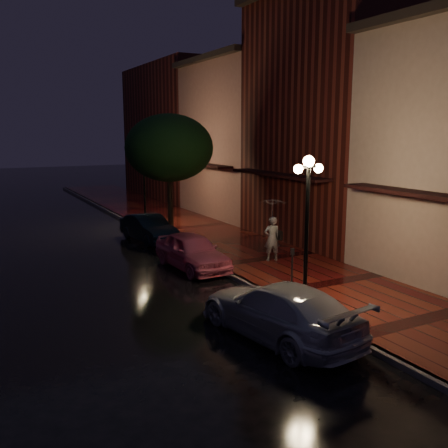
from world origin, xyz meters
TOP-DOWN VIEW (x-y plane):
  - ground at (0.00, 0.00)m, footprint 120.00×120.00m
  - sidewalk at (2.25, 0.00)m, footprint 4.50×60.00m
  - curb at (0.00, 0.00)m, footprint 0.25×60.00m
  - storefront_mid at (7.00, 2.00)m, footprint 5.00×8.00m
  - storefront_far at (7.00, 10.00)m, footprint 5.00×8.00m
  - storefront_extra at (7.00, 20.00)m, footprint 5.00×12.00m
  - streetlamp_near at (0.35, -5.00)m, footprint 0.96×0.36m
  - streetlamp_far at (0.35, 9.00)m, footprint 0.96×0.36m
  - street_tree at (0.61, 5.99)m, footprint 4.16×4.16m
  - pink_car at (-0.75, 0.50)m, footprint 1.79×4.07m
  - navy_car at (-0.60, 5.79)m, footprint 1.77×3.97m
  - silver_car at (-1.47, -6.33)m, footprint 2.60×5.04m
  - woman_with_umbrella at (2.26, -0.37)m, footprint 1.01×1.03m
  - parking_meter at (1.00, -3.45)m, footprint 0.14×0.12m

SIDE VIEW (x-z plane):
  - ground at x=0.00m, z-range 0.00..0.00m
  - sidewalk at x=2.25m, z-range 0.00..0.15m
  - curb at x=0.00m, z-range 0.00..0.15m
  - navy_car at x=-0.60m, z-range 0.00..1.27m
  - pink_car at x=-0.75m, z-range 0.00..1.36m
  - silver_car at x=-1.47m, z-range 0.00..1.40m
  - parking_meter at x=1.00m, z-range 0.28..1.55m
  - woman_with_umbrella at x=2.26m, z-range 0.54..2.98m
  - streetlamp_near at x=0.35m, z-range 0.45..4.76m
  - streetlamp_far at x=0.35m, z-range 0.45..4.76m
  - street_tree at x=0.61m, z-range 1.34..7.14m
  - storefront_far at x=7.00m, z-range 0.00..9.00m
  - storefront_extra at x=7.00m, z-range 0.00..10.00m
  - storefront_mid at x=7.00m, z-range 0.00..11.00m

